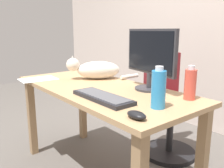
{
  "coord_description": "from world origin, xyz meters",
  "views": [
    {
      "loc": [
        1.38,
        -0.99,
        1.14
      ],
      "look_at": [
        0.19,
        -0.04,
        0.79
      ],
      "focal_mm": 38.29,
      "sensor_mm": 36.0,
      "label": 1
    }
  ],
  "objects_px": {
    "cat": "(96,69)",
    "keyboard": "(102,97)",
    "water_bottle": "(190,84)",
    "office_chair": "(168,111)",
    "computer_mouse": "(137,115)",
    "monitor": "(150,57)",
    "spray_bottle": "(158,89)"
  },
  "relations": [
    {
      "from": "office_chair",
      "to": "computer_mouse",
      "type": "relative_size",
      "value": 8.47
    },
    {
      "from": "monitor",
      "to": "water_bottle",
      "type": "bearing_deg",
      "value": 1.47
    },
    {
      "from": "office_chair",
      "to": "computer_mouse",
      "type": "bearing_deg",
      "value": -59.96
    },
    {
      "from": "water_bottle",
      "to": "spray_bottle",
      "type": "height_order",
      "value": "spray_bottle"
    },
    {
      "from": "water_bottle",
      "to": "spray_bottle",
      "type": "relative_size",
      "value": 0.91
    },
    {
      "from": "monitor",
      "to": "water_bottle",
      "type": "distance_m",
      "value": 0.34
    },
    {
      "from": "keyboard",
      "to": "cat",
      "type": "relative_size",
      "value": 0.83
    },
    {
      "from": "water_bottle",
      "to": "computer_mouse",
      "type": "bearing_deg",
      "value": -86.18
    },
    {
      "from": "spray_bottle",
      "to": "keyboard",
      "type": "bearing_deg",
      "value": -156.92
    },
    {
      "from": "cat",
      "to": "computer_mouse",
      "type": "relative_size",
      "value": 4.82
    },
    {
      "from": "monitor",
      "to": "cat",
      "type": "xyz_separation_m",
      "value": [
        -0.54,
        -0.07,
        -0.15
      ]
    },
    {
      "from": "water_bottle",
      "to": "office_chair",
      "type": "bearing_deg",
      "value": 136.96
    },
    {
      "from": "keyboard",
      "to": "cat",
      "type": "distance_m",
      "value": 0.63
    },
    {
      "from": "keyboard",
      "to": "computer_mouse",
      "type": "bearing_deg",
      "value": -10.54
    },
    {
      "from": "monitor",
      "to": "office_chair",
      "type": "bearing_deg",
      "value": 112.73
    },
    {
      "from": "computer_mouse",
      "to": "keyboard",
      "type": "bearing_deg",
      "value": 169.46
    },
    {
      "from": "office_chair",
      "to": "spray_bottle",
      "type": "bearing_deg",
      "value": -56.03
    },
    {
      "from": "cat",
      "to": "keyboard",
      "type": "bearing_deg",
      "value": -31.41
    },
    {
      "from": "monitor",
      "to": "spray_bottle",
      "type": "distance_m",
      "value": 0.42
    },
    {
      "from": "cat",
      "to": "computer_mouse",
      "type": "xyz_separation_m",
      "value": [
        0.89,
        -0.39,
        -0.06
      ]
    },
    {
      "from": "monitor",
      "to": "water_bottle",
      "type": "xyz_separation_m",
      "value": [
        0.32,
        0.01,
        -0.13
      ]
    },
    {
      "from": "computer_mouse",
      "to": "monitor",
      "type": "bearing_deg",
      "value": 126.84
    },
    {
      "from": "office_chair",
      "to": "computer_mouse",
      "type": "distance_m",
      "value": 1.17
    },
    {
      "from": "computer_mouse",
      "to": "office_chair",
      "type": "bearing_deg",
      "value": 120.04
    },
    {
      "from": "water_bottle",
      "to": "monitor",
      "type": "bearing_deg",
      "value": -178.53
    },
    {
      "from": "office_chair",
      "to": "cat",
      "type": "height_order",
      "value": "office_chair"
    },
    {
      "from": "cat",
      "to": "water_bottle",
      "type": "relative_size",
      "value": 2.58
    },
    {
      "from": "spray_bottle",
      "to": "cat",
      "type": "bearing_deg",
      "value": 167.31
    },
    {
      "from": "cat",
      "to": "water_bottle",
      "type": "xyz_separation_m",
      "value": [
        0.86,
        0.08,
        0.01
      ]
    },
    {
      "from": "spray_bottle",
      "to": "computer_mouse",
      "type": "bearing_deg",
      "value": -77.78
    },
    {
      "from": "cat",
      "to": "water_bottle",
      "type": "height_order",
      "value": "water_bottle"
    },
    {
      "from": "cat",
      "to": "monitor",
      "type": "bearing_deg",
      "value": 7.58
    }
  ]
}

